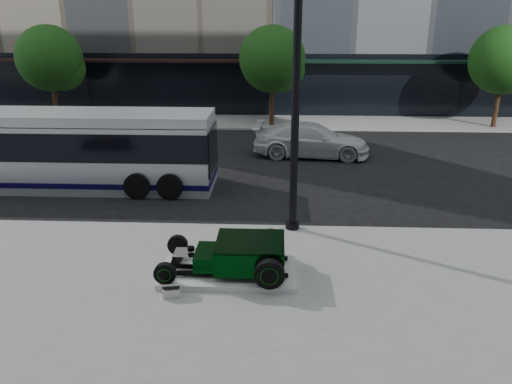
{
  "coord_description": "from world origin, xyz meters",
  "views": [
    {
      "loc": [
        1.41,
        -16.41,
        6.41
      ],
      "look_at": [
        0.75,
        -1.95,
        1.2
      ],
      "focal_mm": 35.0,
      "sensor_mm": 36.0,
      "label": 1
    }
  ],
  "objects_px": {
    "hot_rod": "(242,254)",
    "transit_bus": "(57,149)",
    "lamppost": "(295,114)",
    "white_sedan": "(311,140)"
  },
  "relations": [
    {
      "from": "lamppost",
      "to": "transit_bus",
      "type": "xyz_separation_m",
      "value": [
        -8.96,
        3.99,
        -2.19
      ]
    },
    {
      "from": "lamppost",
      "to": "white_sedan",
      "type": "xyz_separation_m",
      "value": [
        1.07,
        8.78,
        -2.9
      ]
    },
    {
      "from": "transit_bus",
      "to": "lamppost",
      "type": "bearing_deg",
      "value": -23.98
    },
    {
      "from": "hot_rod",
      "to": "transit_bus",
      "type": "xyz_separation_m",
      "value": [
        -7.61,
        6.97,
        0.79
      ]
    },
    {
      "from": "hot_rod",
      "to": "transit_bus",
      "type": "distance_m",
      "value": 10.35
    },
    {
      "from": "hot_rod",
      "to": "white_sedan",
      "type": "xyz_separation_m",
      "value": [
        2.42,
        11.76,
        0.09
      ]
    },
    {
      "from": "hot_rod",
      "to": "transit_bus",
      "type": "bearing_deg",
      "value": 137.51
    },
    {
      "from": "hot_rod",
      "to": "white_sedan",
      "type": "bearing_deg",
      "value": 78.35
    },
    {
      "from": "white_sedan",
      "to": "hot_rod",
      "type": "bearing_deg",
      "value": 173.08
    },
    {
      "from": "hot_rod",
      "to": "lamppost",
      "type": "bearing_deg",
      "value": 65.61
    }
  ]
}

